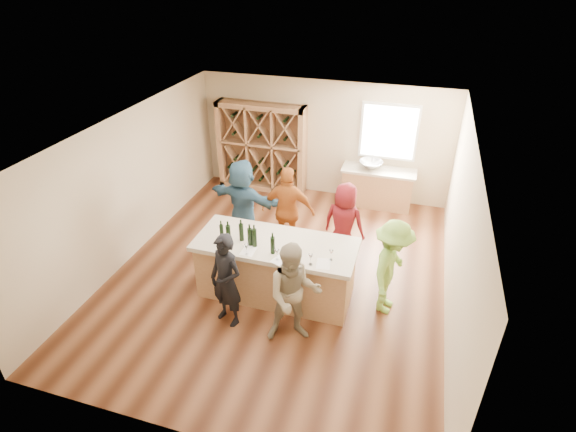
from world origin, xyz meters
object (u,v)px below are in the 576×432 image
(person_far_mid, at_px, (288,211))
(person_far_left, at_px, (243,202))
(wine_bottle_c, at_px, (241,232))
(person_near_left, at_px, (226,281))
(person_near_right, at_px, (294,294))
(person_server, at_px, (391,268))
(tasting_counter_base, at_px, (276,270))
(wine_rack, at_px, (262,148))
(person_far_right, at_px, (344,224))
(wine_bottle_b, at_px, (228,234))
(wine_bottle_d, at_px, (250,237))
(sink, at_px, (371,165))
(wine_bottle_e, at_px, (254,238))
(wine_bottle_f, at_px, (273,245))
(wine_bottle_a, at_px, (222,232))

(person_far_mid, height_order, person_far_left, person_far_left)
(wine_bottle_c, bearing_deg, person_near_left, -87.65)
(person_near_right, relative_size, person_server, 1.01)
(tasting_counter_base, bearing_deg, wine_rack, 112.82)
(person_server, bearing_deg, person_far_right, 50.72)
(wine_bottle_b, xyz_separation_m, person_far_mid, (0.55, 1.59, -0.34))
(wine_rack, bearing_deg, wine_bottle_d, -72.95)
(wine_rack, relative_size, person_server, 1.29)
(sink, xyz_separation_m, wine_bottle_e, (-1.38, -3.98, 0.23))
(person_far_right, bearing_deg, wine_bottle_c, 55.30)
(wine_bottle_b, height_order, wine_bottle_e, wine_bottle_e)
(sink, distance_m, wine_bottle_b, 4.39)
(wine_rack, xyz_separation_m, wine_bottle_c, (1.05, -3.94, 0.14))
(person_far_right, bearing_deg, sink, -82.33)
(wine_bottle_d, bearing_deg, wine_bottle_e, -7.67)
(sink, xyz_separation_m, person_near_left, (-1.62, -4.65, -0.19))
(wine_rack, relative_size, person_near_right, 1.28)
(wine_rack, xyz_separation_m, person_far_right, (2.54, -2.52, -0.27))
(wine_rack, distance_m, wine_bottle_f, 4.47)
(person_far_left, bearing_deg, wine_bottle_e, 129.02)
(tasting_counter_base, relative_size, person_far_left, 1.43)
(person_server, bearing_deg, sink, 23.28)
(wine_bottle_c, bearing_deg, person_far_left, 111.25)
(wine_rack, relative_size, wine_bottle_a, 8.26)
(wine_bottle_e, xyz_separation_m, person_far_mid, (0.10, 1.58, -0.34))
(wine_rack, height_order, wine_bottle_d, wine_rack)
(wine_bottle_c, distance_m, person_server, 2.52)
(sink, height_order, wine_bottle_e, wine_bottle_e)
(sink, xyz_separation_m, wine_bottle_c, (-1.65, -3.87, 0.22))
(wine_bottle_e, relative_size, wine_bottle_f, 1.08)
(wine_rack, xyz_separation_m, wine_bottle_b, (0.87, -4.06, 0.14))
(person_far_mid, xyz_separation_m, person_far_left, (-0.96, 0.04, 0.01))
(person_near_left, relative_size, person_far_left, 0.90)
(wine_bottle_a, distance_m, person_near_left, 0.91)
(sink, distance_m, wine_bottle_a, 4.40)
(sink, bearing_deg, person_near_right, -96.01)
(person_server, bearing_deg, wine_bottle_c, 106.33)
(sink, bearing_deg, person_far_right, -93.80)
(tasting_counter_base, height_order, wine_bottle_e, wine_bottle_e)
(wine_bottle_a, relative_size, wine_bottle_e, 0.82)
(person_near_right, distance_m, wine_bottle_f, 0.90)
(wine_bottle_d, distance_m, person_far_left, 1.81)
(wine_rack, height_order, wine_bottle_e, wine_rack)
(sink, bearing_deg, tasting_counter_base, -105.96)
(sink, xyz_separation_m, tasting_counter_base, (-1.08, -3.78, -0.51))
(person_far_mid, bearing_deg, wine_bottle_f, 95.76)
(wine_bottle_a, xyz_separation_m, wine_bottle_d, (0.52, -0.04, 0.02))
(wine_bottle_d, height_order, person_near_left, person_near_left)
(wine_bottle_a, relative_size, person_far_left, 0.15)
(wine_bottle_a, xyz_separation_m, wine_bottle_f, (0.95, -0.15, 0.02))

